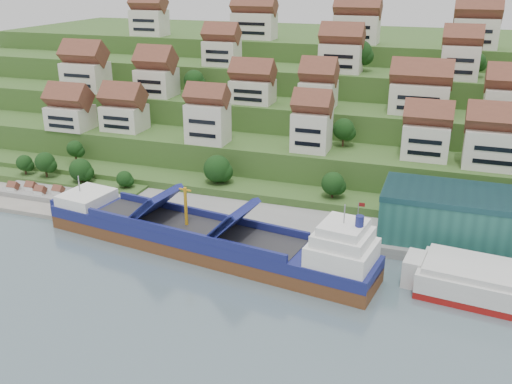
% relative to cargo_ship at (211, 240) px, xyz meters
% --- Properties ---
extents(ground, '(300.00, 300.00, 0.00)m').
position_rel_cargo_ship_xyz_m(ground, '(8.70, 1.31, -3.02)').
color(ground, slate).
rests_on(ground, ground).
extents(quay, '(180.00, 14.00, 2.20)m').
position_rel_cargo_ship_xyz_m(quay, '(28.70, 16.31, -1.92)').
color(quay, gray).
rests_on(quay, ground).
extents(pebble_beach, '(45.00, 20.00, 1.00)m').
position_rel_cargo_ship_xyz_m(pebble_beach, '(-49.30, 13.31, -2.52)').
color(pebble_beach, gray).
rests_on(pebble_beach, ground).
extents(hillside, '(260.00, 128.00, 31.00)m').
position_rel_cargo_ship_xyz_m(hillside, '(8.70, 104.86, 7.64)').
color(hillside, '#2D4C1E').
rests_on(hillside, ground).
extents(hillside_village, '(156.57, 63.94, 28.52)m').
position_rel_cargo_ship_xyz_m(hillside_village, '(14.45, 61.44, 21.07)').
color(hillside_village, silver).
rests_on(hillside_village, ground).
extents(hillside_trees, '(137.90, 61.97, 30.77)m').
position_rel_cargo_ship_xyz_m(hillside_trees, '(-0.80, 46.37, 13.68)').
color(hillside_trees, '#173C14').
rests_on(hillside_trees, ground).
extents(flagpole, '(1.28, 0.16, 8.00)m').
position_rel_cargo_ship_xyz_m(flagpole, '(26.81, 11.31, 3.86)').
color(flagpole, gray).
rests_on(flagpole, quay).
extents(beach_huts, '(14.40, 3.70, 2.20)m').
position_rel_cargo_ship_xyz_m(beach_huts, '(-51.30, 12.06, -0.92)').
color(beach_huts, white).
rests_on(beach_huts, pebble_beach).
extents(cargo_ship, '(71.13, 21.19, 15.49)m').
position_rel_cargo_ship_xyz_m(cargo_ship, '(0.00, 0.00, 0.00)').
color(cargo_ship, brown).
rests_on(cargo_ship, ground).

